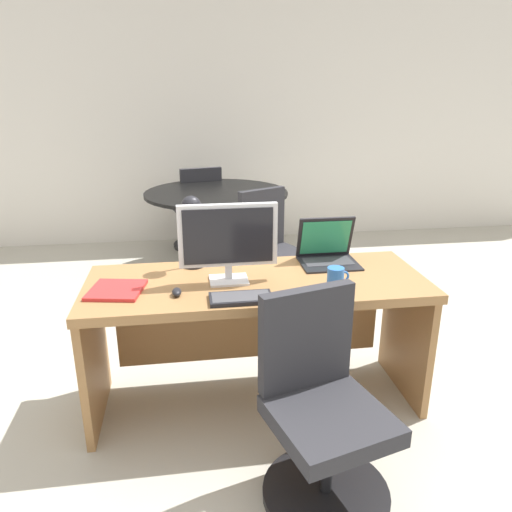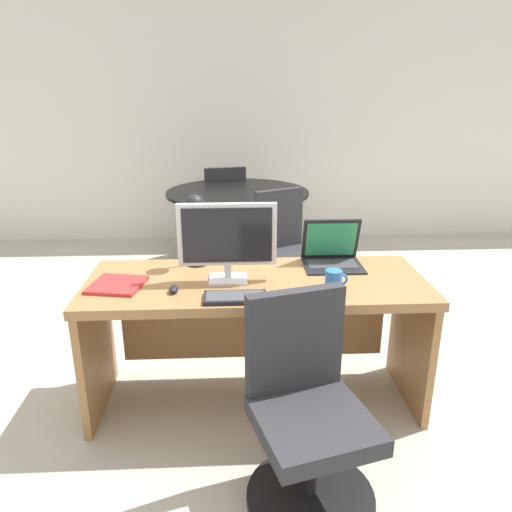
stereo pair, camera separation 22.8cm
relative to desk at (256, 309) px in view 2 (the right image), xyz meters
The scene contains 14 objects.
ground 1.56m from the desk, 90.00° to the left, with size 12.00×12.00×0.00m, color #B7B2A3.
back_wall 3.36m from the desk, 90.00° to the left, with size 10.00×0.10×2.80m, color silver.
desk is the anchor object (origin of this frame).
monitor 0.46m from the desk, 162.90° to the right, with size 0.51×0.16×0.41m.
laptop 0.55m from the desk, 22.70° to the left, with size 0.33×0.28×0.26m.
keyboard 0.37m from the desk, 111.48° to the right, with size 0.30×0.15×0.02m.
mouse 0.51m from the desk, 155.52° to the right, with size 0.05×0.08×0.04m.
desk_lamp 0.62m from the desk, 150.29° to the left, with size 0.12×0.14×0.41m.
book 0.75m from the desk, behind, with size 0.30×0.30×0.02m.
coffee_mug 0.50m from the desk, 29.02° to the right, with size 0.11×0.08×0.11m.
office_chair 0.77m from the desk, 75.84° to the right, with size 0.57×0.58×0.91m.
meeting_table 2.15m from the desk, 91.70° to the left, with size 1.36×1.36×0.78m.
meeting_chair_near 1.41m from the desk, 75.99° to the left, with size 0.62×0.63×0.92m.
meeting_chair_far 2.86m from the desk, 94.43° to the left, with size 0.56×0.57×0.92m.
Camera 2 is at (-0.12, -2.37, 1.72)m, focal length 34.02 mm.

